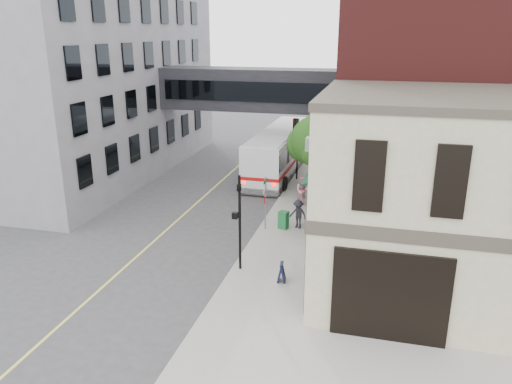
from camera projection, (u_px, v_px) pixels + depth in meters
The scene contains 17 objects.
ground at pixel (218, 291), 21.42m from camera, with size 120.00×120.00×0.00m, color #38383A.
sidewalk_main at pixel (312, 194), 33.81m from camera, with size 4.00×60.00×0.15m, color gray.
corner_building at pixel (446, 201), 19.82m from camera, with size 10.19×8.12×8.45m.
brick_building at pixel (447, 93), 30.69m from camera, with size 13.76×18.00×14.00m.
opposite_building at pixel (72, 80), 38.01m from camera, with size 14.00×24.00×14.00m, color slate.
skyway_bridge at pixel (256, 89), 36.68m from camera, with size 14.00×3.18×3.00m.
traffic_signal_near at pixel (239, 211), 22.25m from camera, with size 0.44×0.22×4.60m.
traffic_signal_far at pixel (296, 137), 35.97m from camera, with size 0.53×0.28×4.50m.
street_sign_pole at pixel (265, 198), 27.17m from camera, with size 0.08×0.75×3.00m.
street_tree at pixel (316, 141), 31.85m from camera, with size 3.80×3.20×5.60m.
lane_marking at pixel (194, 205), 31.81m from camera, with size 0.12×40.00×0.01m, color #D8CC4C.
bus at pixel (280, 150), 38.45m from camera, with size 3.18×12.50×3.35m.
pedestrian_a at pixel (311, 190), 31.57m from camera, with size 0.63×0.41×1.72m, color silver.
pedestrian_b at pixel (303, 191), 31.17m from camera, with size 0.92×0.71×1.89m, color pink.
pedestrian_c at pixel (298, 214), 27.62m from camera, with size 1.05×0.60×1.62m, color black.
newspaper_box at pixel (283, 220), 27.63m from camera, with size 0.49×0.44×0.99m, color #16612E.
sandwich_board at pixel (282, 272), 21.80m from camera, with size 0.32×0.49×0.88m, color black.
Camera 1 is at (6.32, -18.03, 10.69)m, focal length 35.00 mm.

